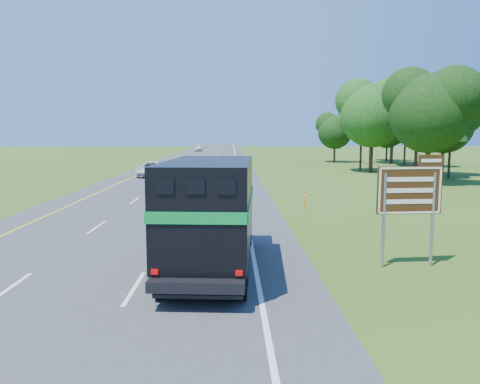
{
  "coord_description": "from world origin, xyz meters",
  "views": [
    {
      "loc": [
        4.68,
        -11.33,
        4.57
      ],
      "look_at": [
        5.15,
        13.08,
        1.48
      ],
      "focal_mm": 35.0,
      "sensor_mm": 36.0,
      "label": 1
    }
  ],
  "objects_px": {
    "far_car": "(198,148)",
    "exit_sign": "(411,195)",
    "horse_truck": "(212,211)",
    "white_suv": "(152,169)"
  },
  "relations": [
    {
      "from": "horse_truck",
      "to": "exit_sign",
      "type": "distance_m",
      "value": 6.75
    },
    {
      "from": "white_suv",
      "to": "exit_sign",
      "type": "xyz_separation_m",
      "value": [
        14.35,
        -33.54,
        1.68
      ]
    },
    {
      "from": "horse_truck",
      "to": "white_suv",
      "type": "bearing_deg",
      "value": 106.38
    },
    {
      "from": "white_suv",
      "to": "far_car",
      "type": "relative_size",
      "value": 1.32
    },
    {
      "from": "horse_truck",
      "to": "exit_sign",
      "type": "height_order",
      "value": "exit_sign"
    },
    {
      "from": "horse_truck",
      "to": "far_car",
      "type": "height_order",
      "value": "horse_truck"
    },
    {
      "from": "far_car",
      "to": "exit_sign",
      "type": "xyz_separation_m",
      "value": [
        14.13,
        -100.72,
        1.73
      ]
    },
    {
      "from": "white_suv",
      "to": "exit_sign",
      "type": "relative_size",
      "value": 1.46
    },
    {
      "from": "horse_truck",
      "to": "white_suv",
      "type": "relative_size",
      "value": 1.51
    },
    {
      "from": "exit_sign",
      "to": "horse_truck",
      "type": "bearing_deg",
      "value": 177.89
    }
  ]
}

